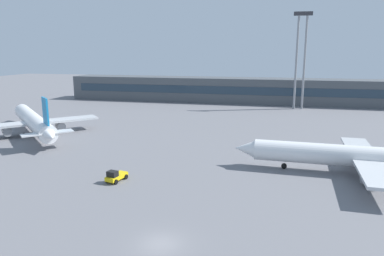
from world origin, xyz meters
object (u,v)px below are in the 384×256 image
Objects in this scene: floodlight_tower_west at (297,55)px; airplane_near at (358,157)px; baggage_tug_yellow at (116,176)px; floodlight_tower_east at (305,55)px; airplane_mid at (33,121)px.

airplane_near is at bearing -83.84° from floodlight_tower_west.
airplane_near is 36.39m from baggage_tug_yellow.
floodlight_tower_west reaches higher than airplane_near.
airplane_mid is at bearing -139.43° from floodlight_tower_east.
baggage_tug_yellow is at bearing -37.27° from airplane_mid.
airplane_near is 67.34m from airplane_mid.
baggage_tug_yellow is 0.12× the size of floodlight_tower_west.
floodlight_tower_east reaches higher than baggage_tug_yellow.
floodlight_tower_east is at bearing 40.57° from airplane_mid.
floodlight_tower_east is at bearing 93.95° from airplane_near.
floodlight_tower_east is (61.60, 52.74, 14.40)m from airplane_mid.
airplane_near is at bearing -10.91° from airplane_mid.
floodlight_tower_west is 1.00× the size of floodlight_tower_east.
floodlight_tower_west is (-7.06, 65.44, 14.61)m from airplane_near.
airplane_mid is 82.36m from floodlight_tower_east.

